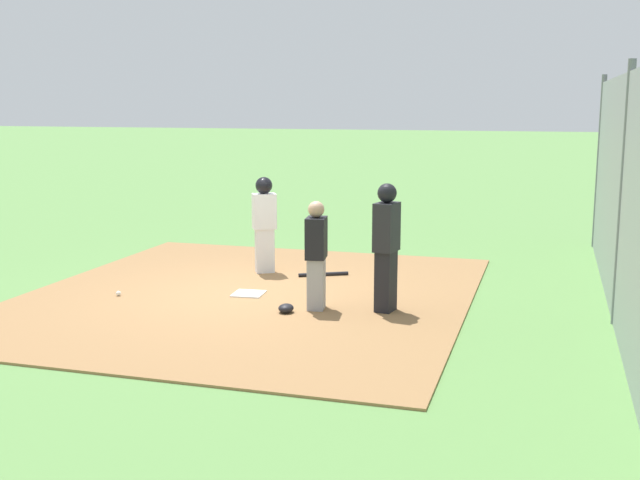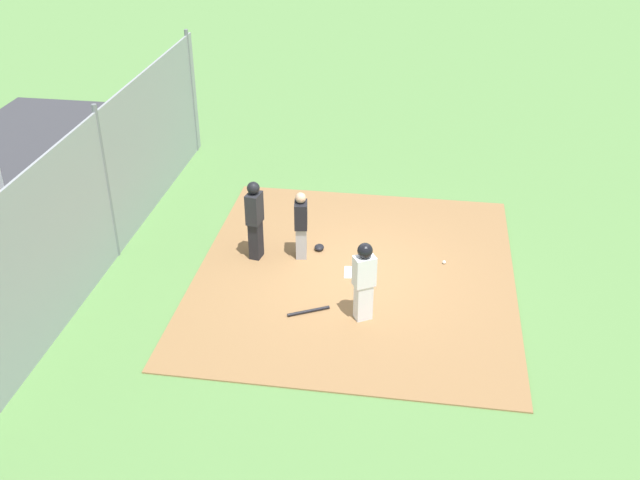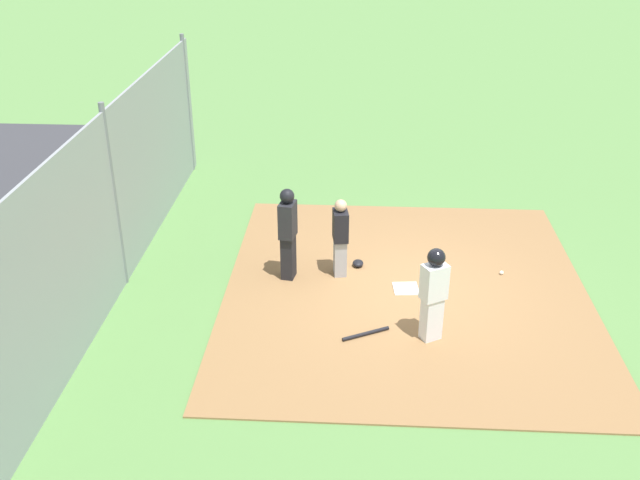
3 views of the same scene
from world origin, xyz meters
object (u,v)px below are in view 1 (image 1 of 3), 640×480
object	(u,v)px
umpire	(386,245)
runner	(264,219)
catcher	(316,254)
baseball_bat	(323,274)
baseball	(118,293)
catcher_mask	(286,308)
home_plate	(249,294)

from	to	relation	value
umpire	runner	size ratio (longest dim) A/B	1.09
umpire	catcher	bearing A→B (deg)	20.00
umpire	baseball_bat	size ratio (longest dim) A/B	2.11
runner	baseball	distance (m)	2.74
catcher	umpire	world-z (taller)	umpire
catcher_mask	home_plate	bearing A→B (deg)	47.21
umpire	baseball_bat	world-z (taller)	umpire
home_plate	catcher	xyz separation A→B (m)	(-0.49, -1.19, 0.75)
umpire	runner	world-z (taller)	umpire
runner	catcher_mask	xyz separation A→B (m)	(-2.30, -1.17, -0.84)
home_plate	catcher_mask	world-z (taller)	catcher_mask
runner	home_plate	bearing A→B (deg)	-17.90
baseball_bat	catcher	bearing A→B (deg)	76.25
home_plate	umpire	bearing A→B (deg)	-98.69
umpire	baseball_bat	distance (m)	2.47
baseball_bat	catcher_mask	world-z (taller)	catcher_mask
home_plate	baseball	size ratio (longest dim) A/B	5.95
umpire	catcher_mask	size ratio (longest dim) A/B	7.25
catcher_mask	catcher	bearing A→B (deg)	-47.30
home_plate	umpire	size ratio (longest dim) A/B	0.25
home_plate	runner	world-z (taller)	runner
umpire	baseball	size ratio (longest dim) A/B	23.50
home_plate	umpire	xyz separation A→B (m)	(-0.32, -2.13, 0.91)
catcher	baseball	size ratio (longest dim) A/B	20.12
umpire	runner	distance (m)	3.05
catcher_mask	baseball	xyz separation A→B (m)	(0.17, 2.65, -0.02)
catcher	baseball	bearing A→B (deg)	-5.65
catcher	baseball_bat	size ratio (longest dim) A/B	1.81
home_plate	umpire	distance (m)	2.33
home_plate	catcher_mask	xyz separation A→B (m)	(-0.80, -0.86, 0.05)
baseball_bat	umpire	bearing A→B (deg)	100.42
catcher	baseball	distance (m)	3.08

